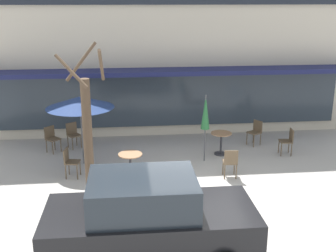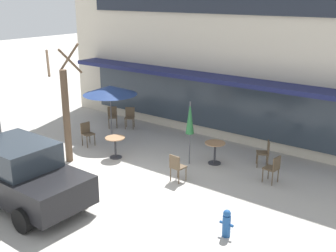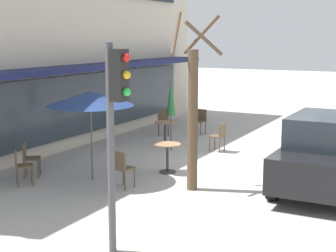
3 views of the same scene
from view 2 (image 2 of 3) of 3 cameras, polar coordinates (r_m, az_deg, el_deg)
ground_plane at (r=12.78m, az=-7.98°, el=-8.60°), size 80.00×80.00×0.00m
building_facade at (r=19.82m, az=12.83°, el=11.82°), size 16.01×9.10×7.51m
cafe_table_near_wall at (r=14.43m, az=6.37°, el=-3.17°), size 0.70×0.70×0.76m
cafe_table_streetside at (r=14.96m, az=-7.16°, el=-2.43°), size 0.70×0.70×0.76m
patio_umbrella_green_folded at (r=16.44m, az=-7.86°, el=4.85°), size 2.10×2.10×2.20m
patio_umbrella_cream_folded at (r=13.98m, az=2.99°, el=1.04°), size 0.28×0.28×2.20m
cafe_chair_0 at (r=18.24m, az=-5.20°, el=1.36°), size 0.56×0.56×0.89m
cafe_chair_1 at (r=13.29m, az=14.07°, el=-5.45°), size 0.44×0.44×0.89m
cafe_chair_2 at (r=16.36m, az=-10.92°, el=-0.83°), size 0.46×0.46×0.89m
cafe_chair_3 at (r=18.44m, az=-7.54°, el=1.45°), size 0.57×0.57×0.89m
cafe_chair_4 at (r=12.99m, az=1.19°, el=-5.42°), size 0.43×0.43×0.89m
cafe_chair_5 at (r=14.50m, az=13.00°, el=-3.38°), size 0.55×0.55×0.89m
parked_sedan at (r=12.30m, az=-19.38°, el=-6.07°), size 4.21×2.04×1.76m
street_tree at (r=14.58m, az=-13.64°, el=2.00°), size 1.15×1.18×4.05m
fire_hydrant at (r=10.41m, az=7.94°, el=-12.88°), size 0.36×0.20×0.71m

